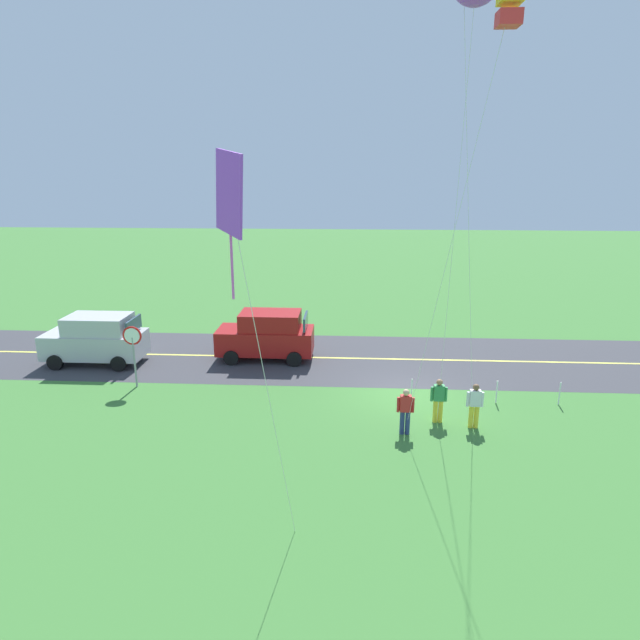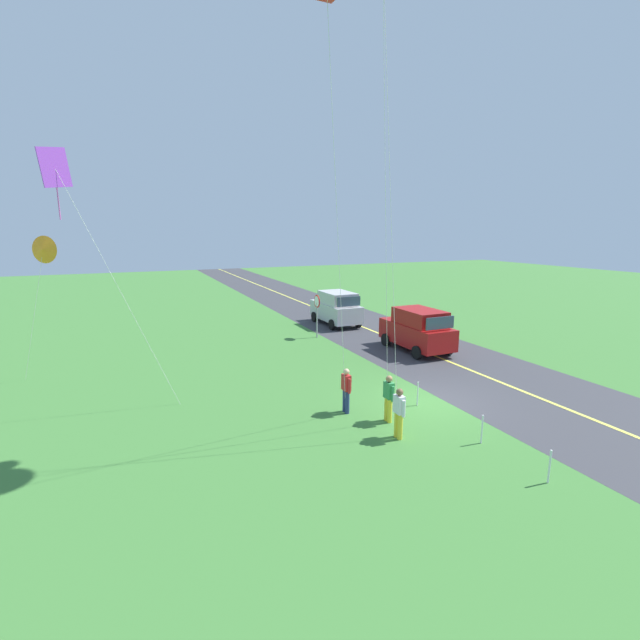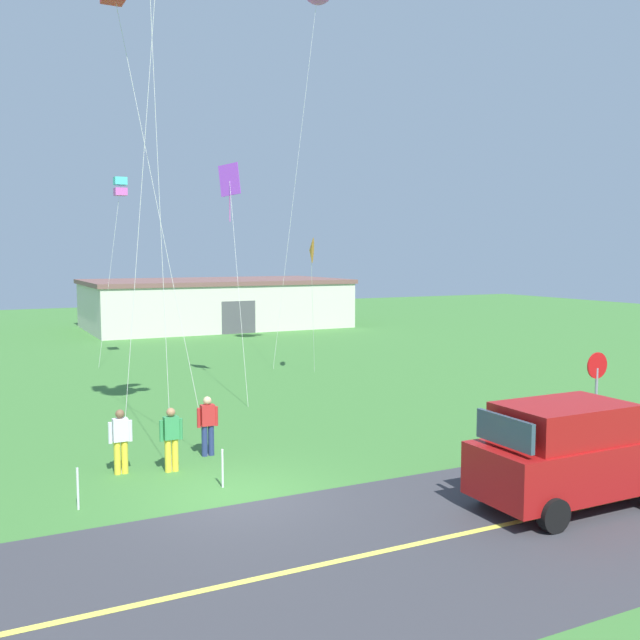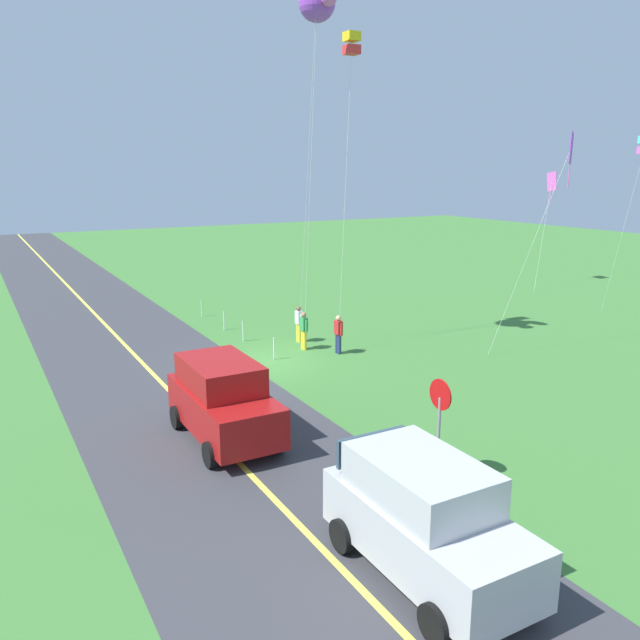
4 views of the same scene
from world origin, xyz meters
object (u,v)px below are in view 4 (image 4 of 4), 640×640
(kite_pink_drift, at_px, (551,183))
(kite_green_far, at_px, (570,152))
(stop_sign, at_px, (440,409))
(kite_yellow_high, at_px, (352,44))
(person_child_watcher, at_px, (338,333))
(car_parked_east_near, at_px, (425,518))
(person_adult_companion, at_px, (304,329))
(kite_blue_mid, at_px, (318,3))
(car_suv_foreground, at_px, (223,399))
(person_adult_near, at_px, (299,323))

(kite_pink_drift, bearing_deg, kite_green_far, -46.86)
(stop_sign, distance_m, kite_yellow_high, 16.99)
(person_child_watcher, relative_size, kite_green_far, 0.18)
(car_parked_east_near, height_order, person_child_watcher, car_parked_east_near)
(person_adult_companion, relative_size, kite_green_far, 0.18)
(kite_green_far, bearing_deg, kite_blue_mid, -120.18)
(car_suv_foreground, xyz_separation_m, stop_sign, (4.81, 3.67, 0.65))
(person_adult_companion, xyz_separation_m, kite_blue_mid, (-0.10, 0.74, 12.64))
(car_parked_east_near, relative_size, kite_blue_mid, 0.31)
(kite_yellow_high, bearing_deg, kite_green_far, 50.65)
(car_suv_foreground, height_order, person_adult_companion, car_suv_foreground)
(person_adult_near, bearing_deg, kite_blue_mid, -108.43)
(car_suv_foreground, bearing_deg, stop_sign, 37.32)
(car_parked_east_near, bearing_deg, person_child_watcher, 155.38)
(person_adult_near, xyz_separation_m, person_adult_companion, (1.15, -0.37, 0.00))
(person_adult_near, bearing_deg, car_parked_east_near, -147.03)
(car_parked_east_near, distance_m, stop_sign, 3.91)
(person_child_watcher, xyz_separation_m, kite_green_far, (3.69, 8.42, 7.19))
(kite_yellow_high, distance_m, kite_pink_drift, 20.72)
(person_adult_near, xyz_separation_m, kite_green_far, (6.07, 9.00, 7.19))
(kite_green_far, distance_m, kite_pink_drift, 16.83)
(kite_yellow_high, height_order, kite_green_far, kite_yellow_high)
(kite_yellow_high, bearing_deg, person_adult_near, -103.31)
(car_suv_foreground, distance_m, car_parked_east_near, 7.69)
(stop_sign, xyz_separation_m, kite_yellow_high, (-12.36, 5.12, 10.48))
(stop_sign, bearing_deg, kite_yellow_high, 157.52)
(stop_sign, relative_size, kite_green_far, 0.29)
(car_suv_foreground, distance_m, kite_yellow_high, 16.06)
(car_suv_foreground, xyz_separation_m, kite_yellow_high, (-7.55, 8.78, 11.12))
(kite_blue_mid, height_order, kite_yellow_high, kite_blue_mid)
(car_parked_east_near, height_order, kite_green_far, kite_green_far)
(person_child_watcher, distance_m, kite_blue_mid, 12.72)
(car_suv_foreground, height_order, kite_blue_mid, kite_blue_mid)
(car_suv_foreground, xyz_separation_m, kite_blue_mid, (-7.02, 6.92, 12.35))
(car_parked_east_near, relative_size, person_adult_near, 2.75)
(person_adult_companion, relative_size, kite_blue_mid, 0.11)
(car_suv_foreground, height_order, car_parked_east_near, same)
(car_parked_east_near, xyz_separation_m, kite_pink_drift, (-21.08, 26.75, 5.33))
(car_suv_foreground, height_order, kite_yellow_high, kite_yellow_high)
(kite_blue_mid, xyz_separation_m, kite_yellow_high, (-0.53, 1.86, -1.23))
(car_parked_east_near, relative_size, person_adult_companion, 2.75)
(stop_sign, xyz_separation_m, kite_blue_mid, (-11.83, 3.26, 11.71))
(stop_sign, xyz_separation_m, kite_pink_drift, (-18.27, 24.11, 4.68))
(car_parked_east_near, distance_m, person_child_watcher, 14.65)
(person_adult_near, xyz_separation_m, kite_blue_mid, (1.06, 0.37, 12.64))
(kite_pink_drift, bearing_deg, stop_sign, -52.84)
(person_adult_companion, bearing_deg, car_parked_east_near, -0.55)
(person_child_watcher, distance_m, kite_pink_drift, 22.76)
(car_suv_foreground, bearing_deg, kite_green_far, 97.35)
(car_suv_foreground, height_order, kite_pink_drift, kite_pink_drift)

